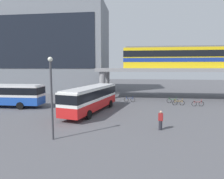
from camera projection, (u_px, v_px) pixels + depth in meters
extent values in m
plane|color=#515156|center=(100.00, 102.00, 30.74)|extent=(120.00, 120.00, 0.00)
cube|color=slate|center=(54.00, 49.00, 45.93)|extent=(25.13, 11.94, 20.05)
cube|color=black|center=(42.00, 41.00, 39.87)|extent=(22.62, 0.10, 11.23)
cube|color=gray|center=(176.00, 70.00, 34.31)|extent=(28.38, 6.91, 0.60)
cylinder|color=gray|center=(102.00, 85.00, 33.55)|extent=(1.10, 1.10, 4.88)
cylinder|color=gray|center=(107.00, 83.00, 38.78)|extent=(1.10, 1.10, 4.88)
cube|color=yellow|center=(175.00, 58.00, 34.08)|extent=(18.49, 2.90, 3.60)
cube|color=navy|center=(175.00, 60.00, 34.12)|extent=(18.55, 2.96, 0.70)
cube|color=black|center=(175.00, 54.00, 33.99)|extent=(18.55, 2.96, 1.10)
cube|color=slate|center=(176.00, 47.00, 33.85)|extent=(17.75, 2.61, 0.24)
cube|color=red|center=(91.00, 104.00, 23.94)|extent=(5.00, 11.28, 1.10)
cube|color=white|center=(91.00, 94.00, 23.79)|extent=(5.00, 11.28, 1.50)
cube|color=black|center=(91.00, 93.00, 23.78)|extent=(5.05, 11.33, 0.96)
cube|color=silver|center=(91.00, 87.00, 23.69)|extent=(4.75, 10.72, 0.12)
cylinder|color=black|center=(95.00, 103.00, 27.71)|extent=(0.51, 1.04, 1.00)
cylinder|color=black|center=(110.00, 104.00, 26.85)|extent=(0.51, 1.04, 1.00)
cylinder|color=black|center=(69.00, 113.00, 21.57)|extent=(0.51, 1.04, 1.00)
cylinder|color=black|center=(89.00, 115.00, 20.71)|extent=(0.51, 1.04, 1.00)
cube|color=#1E4CB2|center=(5.00, 100.00, 26.96)|extent=(11.04, 2.68, 1.10)
cube|color=silver|center=(4.00, 91.00, 26.80)|extent=(11.04, 2.68, 1.50)
cube|color=black|center=(4.00, 90.00, 26.80)|extent=(11.08, 2.72, 0.96)
cube|color=silver|center=(4.00, 85.00, 26.71)|extent=(10.49, 2.54, 0.12)
cylinder|color=black|center=(20.00, 106.00, 25.47)|extent=(1.00, 0.30, 1.00)
cylinder|color=black|center=(30.00, 102.00, 27.94)|extent=(1.00, 0.30, 1.00)
torus|color=black|center=(176.00, 101.00, 29.94)|extent=(0.74, 0.15, 0.74)
torus|color=black|center=(169.00, 101.00, 30.19)|extent=(0.74, 0.15, 0.74)
cylinder|color=#1E7F33|center=(173.00, 99.00, 30.03)|extent=(1.05, 0.18, 0.05)
cylinder|color=#1E7F33|center=(169.00, 99.00, 30.15)|extent=(0.04, 0.04, 0.55)
cylinder|color=#1E7F33|center=(176.00, 99.00, 29.90)|extent=(0.04, 0.04, 0.65)
torus|color=black|center=(182.00, 103.00, 28.33)|extent=(0.74, 0.07, 0.74)
torus|color=black|center=(175.00, 103.00, 28.44)|extent=(0.74, 0.07, 0.74)
cylinder|color=orange|center=(179.00, 101.00, 28.35)|extent=(1.05, 0.07, 0.05)
cylinder|color=orange|center=(175.00, 101.00, 28.40)|extent=(0.04, 0.04, 0.55)
cylinder|color=orange|center=(182.00, 101.00, 28.29)|extent=(0.04, 0.04, 0.65)
torus|color=black|center=(133.00, 100.00, 30.98)|extent=(0.74, 0.09, 0.74)
torus|color=black|center=(126.00, 100.00, 31.06)|extent=(0.74, 0.09, 0.74)
cylinder|color=#1E3FA5|center=(130.00, 98.00, 30.99)|extent=(1.05, 0.09, 0.05)
cylinder|color=#1E3FA5|center=(126.00, 98.00, 31.03)|extent=(0.04, 0.04, 0.55)
cylinder|color=#1E3FA5|center=(133.00, 98.00, 30.93)|extent=(0.04, 0.04, 0.65)
torus|color=black|center=(201.00, 104.00, 27.64)|extent=(0.74, 0.15, 0.74)
torus|color=black|center=(194.00, 104.00, 27.63)|extent=(0.74, 0.15, 0.74)
cylinder|color=#B21E1E|center=(198.00, 102.00, 27.61)|extent=(1.05, 0.18, 0.05)
cylinder|color=#B21E1E|center=(194.00, 102.00, 27.60)|extent=(0.04, 0.04, 0.55)
cylinder|color=#B21E1E|center=(201.00, 101.00, 27.60)|extent=(0.04, 0.04, 0.65)
cylinder|color=maroon|center=(74.00, 98.00, 32.72)|extent=(0.32, 0.32, 0.87)
cube|color=navy|center=(74.00, 93.00, 32.63)|extent=(0.46, 0.47, 0.69)
sphere|color=tan|center=(74.00, 90.00, 32.58)|extent=(0.24, 0.24, 0.24)
cylinder|color=#26262D|center=(160.00, 125.00, 17.20)|extent=(0.32, 0.32, 0.86)
cube|color=maroon|center=(161.00, 117.00, 17.11)|extent=(0.45, 0.36, 0.68)
sphere|color=tan|center=(161.00, 112.00, 17.06)|extent=(0.23, 0.23, 0.23)
cylinder|color=#3F3F44|center=(52.00, 101.00, 14.60)|extent=(0.16, 0.16, 6.10)
sphere|color=silver|center=(50.00, 59.00, 14.22)|extent=(0.36, 0.36, 0.36)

